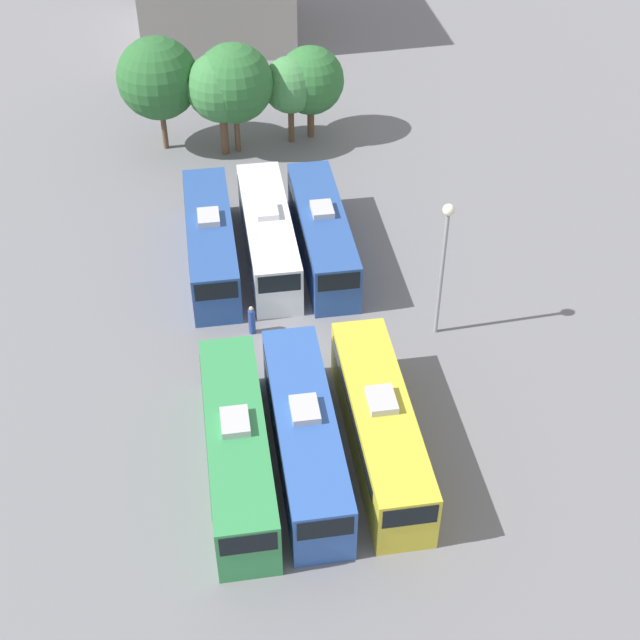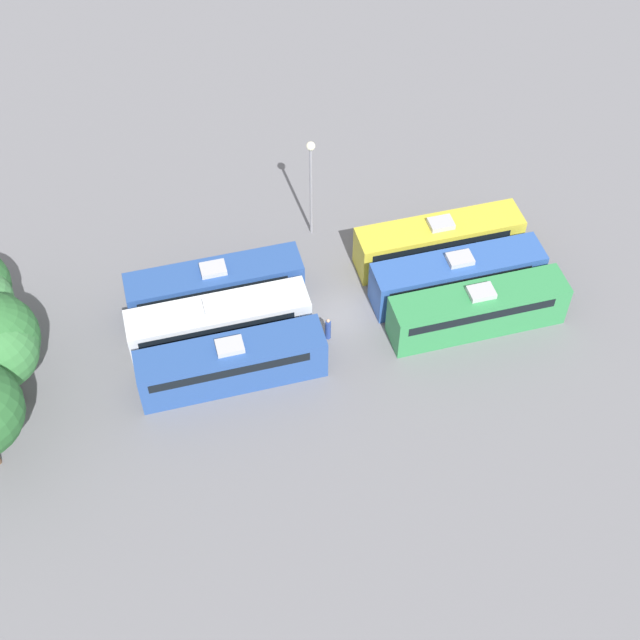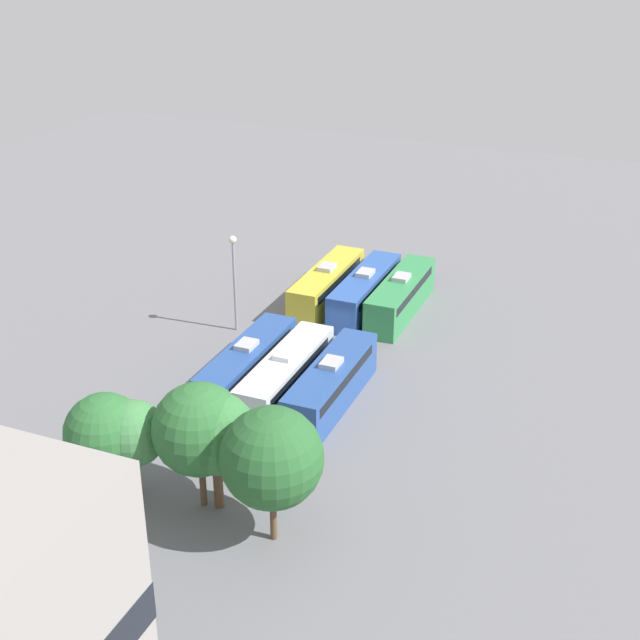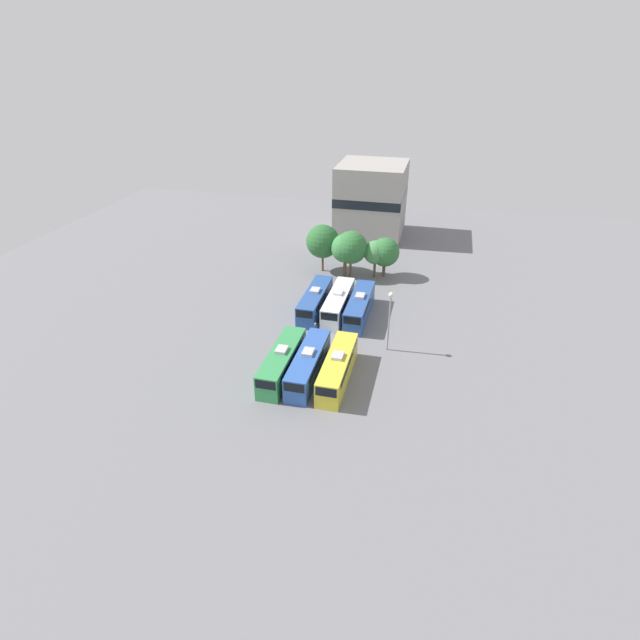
% 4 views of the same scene
% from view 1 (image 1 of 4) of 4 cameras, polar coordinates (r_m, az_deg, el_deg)
% --- Properties ---
extents(ground_plane, '(126.33, 126.33, 0.00)m').
position_cam_1_polar(ground_plane, '(45.91, -2.18, -1.74)').
color(ground_plane, slate).
extents(bus_0, '(2.57, 11.25, 3.37)m').
position_cam_1_polar(bus_0, '(39.03, -5.32, -8.02)').
color(bus_0, '#338C4C').
rests_on(bus_0, ground_plane).
extents(bus_1, '(2.57, 11.25, 3.37)m').
position_cam_1_polar(bus_1, '(39.35, -0.96, -7.28)').
color(bus_1, '#2D56A8').
rests_on(bus_1, ground_plane).
extents(bus_2, '(2.57, 11.25, 3.37)m').
position_cam_1_polar(bus_2, '(39.83, 3.86, -6.66)').
color(bus_2, gold).
rests_on(bus_2, ground_plane).
extents(bus_3, '(2.57, 11.25, 3.37)m').
position_cam_1_polar(bus_3, '(50.92, -7.01, 5.13)').
color(bus_3, '#284C93').
rests_on(bus_3, ground_plane).
extents(bus_4, '(2.57, 11.25, 3.37)m').
position_cam_1_polar(bus_4, '(51.15, -3.35, 5.57)').
color(bus_4, silver).
rests_on(bus_4, ground_plane).
extents(bus_5, '(2.57, 11.25, 3.37)m').
position_cam_1_polar(bus_5, '(51.19, 0.13, 5.67)').
color(bus_5, '#284C93').
rests_on(bus_5, ground_plane).
extents(worker_person, '(0.36, 0.36, 1.74)m').
position_cam_1_polar(worker_person, '(46.35, -4.39, -0.04)').
color(worker_person, navy).
rests_on(worker_person, ground_plane).
extents(light_pole, '(0.60, 0.60, 7.87)m').
position_cam_1_polar(light_pole, '(43.92, 7.97, 4.54)').
color(light_pole, gray).
rests_on(light_pole, ground_plane).
extents(tree_0, '(5.42, 5.42, 7.84)m').
position_cam_1_polar(tree_0, '(61.44, -10.33, 14.98)').
color(tree_0, brown).
rests_on(tree_0, ground_plane).
extents(tree_1, '(4.56, 4.56, 7.11)m').
position_cam_1_polar(tree_1, '(60.37, -6.37, 14.57)').
color(tree_1, brown).
rests_on(tree_1, ground_plane).
extents(tree_2, '(5.20, 5.20, 7.57)m').
position_cam_1_polar(tree_2, '(60.48, -5.53, 14.85)').
color(tree_2, brown).
rests_on(tree_2, ground_plane).
extents(tree_3, '(3.78, 3.78, 6.11)m').
position_cam_1_polar(tree_3, '(61.79, -1.91, 14.79)').
color(tree_3, brown).
rests_on(tree_3, ground_plane).
extents(tree_4, '(4.60, 4.60, 6.49)m').
position_cam_1_polar(tree_4, '(62.46, -0.62, 15.08)').
color(tree_4, brown).
rests_on(tree_4, ground_plane).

